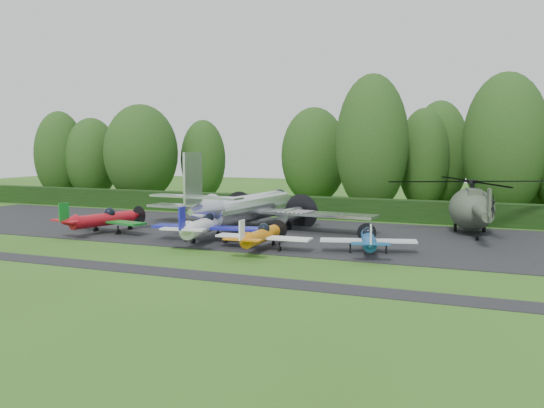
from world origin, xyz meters
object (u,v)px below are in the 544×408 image
at_px(light_plane_white, 204,226).
at_px(helicopter, 472,205).
at_px(light_plane_orange, 261,236).
at_px(transport_plane, 247,208).
at_px(light_plane_red, 103,219).
at_px(light_plane_blue, 369,239).

distance_m(light_plane_white, helicopter, 21.02).
height_order(light_plane_orange, helicopter, helicopter).
bearing_deg(transport_plane, light_plane_red, -151.61).
height_order(light_plane_blue, helicopter, helicopter).
relative_size(transport_plane, light_plane_red, 2.74).
height_order(light_plane_orange, light_plane_blue, light_plane_orange).
height_order(light_plane_white, light_plane_orange, light_plane_white).
relative_size(light_plane_blue, helicopter, 0.42).
distance_m(light_plane_blue, helicopter, 13.00).
bearing_deg(transport_plane, light_plane_blue, -34.42).
xyz_separation_m(transport_plane, light_plane_orange, (4.98, -8.43, -0.84)).
distance_m(light_plane_orange, helicopter, 18.14).
bearing_deg(light_plane_red, light_plane_blue, -14.22).
bearing_deg(light_plane_orange, light_plane_blue, 16.26).
xyz_separation_m(light_plane_red, light_plane_white, (9.51, -0.85, 0.11)).
bearing_deg(light_plane_orange, light_plane_white, 167.55).
relative_size(transport_plane, light_plane_orange, 3.07).
distance_m(light_plane_red, light_plane_blue, 21.41).
xyz_separation_m(light_plane_orange, helicopter, (12.10, 13.46, 1.25)).
height_order(transport_plane, light_plane_white, transport_plane).
bearing_deg(light_plane_blue, transport_plane, 166.34).
height_order(transport_plane, light_plane_blue, transport_plane).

